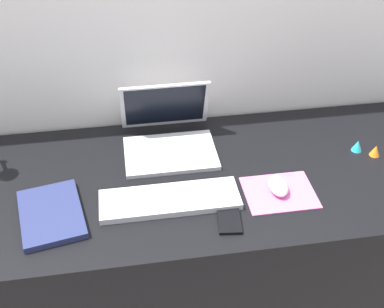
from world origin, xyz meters
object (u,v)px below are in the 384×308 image
(mouse, at_px, (278,186))
(keyboard, at_px, (170,200))
(cell_phone, at_px, (229,217))
(laptop, at_px, (168,131))
(toy_figurine_orange, at_px, (375,150))
(notebook_pad, at_px, (51,214))
(toy_figurine_cyan, at_px, (357,146))

(mouse, bearing_deg, keyboard, 179.83)
(keyboard, height_order, cell_phone, keyboard)
(laptop, height_order, toy_figurine_orange, laptop)
(laptop, height_order, cell_phone, laptop)
(laptop, bearing_deg, cell_phone, -71.56)
(mouse, distance_m, toy_figurine_orange, 0.39)
(keyboard, relative_size, notebook_pad, 1.71)
(laptop, distance_m, mouse, 0.42)
(mouse, bearing_deg, laptop, 135.77)
(laptop, relative_size, mouse, 3.12)
(notebook_pad, bearing_deg, laptop, 27.91)
(cell_phone, relative_size, toy_figurine_cyan, 3.31)
(toy_figurine_cyan, distance_m, toy_figurine_orange, 0.06)
(laptop, relative_size, cell_phone, 2.34)
(keyboard, height_order, toy_figurine_cyan, toy_figurine_cyan)
(toy_figurine_orange, bearing_deg, mouse, -161.45)
(notebook_pad, bearing_deg, toy_figurine_cyan, -1.35)
(notebook_pad, bearing_deg, keyboard, -9.62)
(mouse, distance_m, cell_phone, 0.19)
(keyboard, height_order, notebook_pad, same)
(toy_figurine_orange, bearing_deg, keyboard, -170.00)
(laptop, xyz_separation_m, notebook_pad, (-0.37, -0.30, -0.04))
(keyboard, bearing_deg, toy_figurine_cyan, 13.59)
(laptop, distance_m, toy_figurine_orange, 0.69)
(mouse, distance_m, notebook_pad, 0.67)
(cell_phone, bearing_deg, toy_figurine_cyan, 33.59)
(mouse, relative_size, notebook_pad, 0.40)
(mouse, relative_size, cell_phone, 0.75)
(mouse, height_order, cell_phone, mouse)
(cell_phone, bearing_deg, toy_figurine_orange, 28.46)
(mouse, height_order, toy_figurine_orange, same)
(laptop, bearing_deg, toy_figurine_orange, -14.01)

